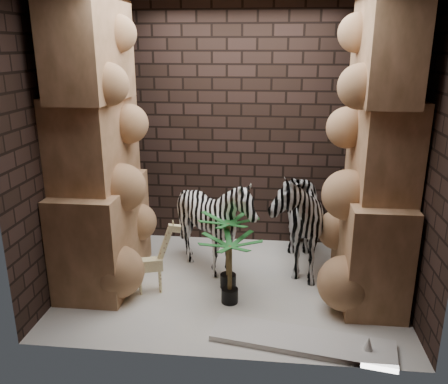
# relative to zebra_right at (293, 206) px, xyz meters

# --- Properties ---
(floor) EXTENTS (3.50, 3.50, 0.00)m
(floor) POSITION_rel_zebra_right_xyz_m (-0.65, -0.54, -0.75)
(floor) COLOR white
(floor) RESTS_ON ground
(wall_back) EXTENTS (3.50, 0.00, 3.50)m
(wall_back) POSITION_rel_zebra_right_xyz_m (-0.65, 0.71, 0.75)
(wall_back) COLOR black
(wall_back) RESTS_ON ground
(wall_front) EXTENTS (3.50, 0.00, 3.50)m
(wall_front) POSITION_rel_zebra_right_xyz_m (-0.65, -1.79, 0.75)
(wall_front) COLOR black
(wall_front) RESTS_ON ground
(wall_left) EXTENTS (0.00, 3.00, 3.00)m
(wall_left) POSITION_rel_zebra_right_xyz_m (-2.40, -0.54, 0.75)
(wall_left) COLOR black
(wall_left) RESTS_ON ground
(wall_right) EXTENTS (0.00, 3.00, 3.00)m
(wall_right) POSITION_rel_zebra_right_xyz_m (1.10, -0.54, 0.75)
(wall_right) COLOR black
(wall_right) RESTS_ON ground
(rock_pillar_left) EXTENTS (0.68, 1.30, 3.00)m
(rock_pillar_left) POSITION_rel_zebra_right_xyz_m (-2.05, -0.54, 0.75)
(rock_pillar_left) COLOR tan
(rock_pillar_left) RESTS_ON floor
(rock_pillar_right) EXTENTS (0.58, 1.25, 3.00)m
(rock_pillar_right) POSITION_rel_zebra_right_xyz_m (0.77, -0.54, 0.75)
(rock_pillar_right) COLOR tan
(rock_pillar_right) RESTS_ON floor
(zebra_right) EXTENTS (0.79, 1.32, 1.49)m
(zebra_right) POSITION_rel_zebra_right_xyz_m (0.00, 0.00, 0.00)
(zebra_right) COLOR white
(zebra_right) RESTS_ON floor
(zebra_left) EXTENTS (1.01, 1.23, 1.07)m
(zebra_left) POSITION_rel_zebra_right_xyz_m (-0.87, -0.27, -0.21)
(zebra_left) COLOR white
(zebra_left) RESTS_ON floor
(giraffe_toy) EXTENTS (0.44, 0.26, 0.80)m
(giraffe_toy) POSITION_rel_zebra_right_xyz_m (-1.48, -0.78, -0.34)
(giraffe_toy) COLOR beige
(giraffe_toy) RESTS_ON floor
(palm_front) EXTENTS (0.36, 0.36, 0.83)m
(palm_front) POSITION_rel_zebra_right_xyz_m (-0.68, -0.60, -0.33)
(palm_front) COLOR #155820
(palm_front) RESTS_ON floor
(palm_back) EXTENTS (0.36, 0.36, 0.72)m
(palm_back) POSITION_rel_zebra_right_xyz_m (-0.63, -0.90, -0.39)
(palm_back) COLOR #155820
(palm_back) RESTS_ON floor
(surfboard) EXTENTS (1.62, 0.66, 0.05)m
(surfboard) POSITION_rel_zebra_right_xyz_m (0.06, -1.51, -0.72)
(surfboard) COLOR silver
(surfboard) RESTS_ON floor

